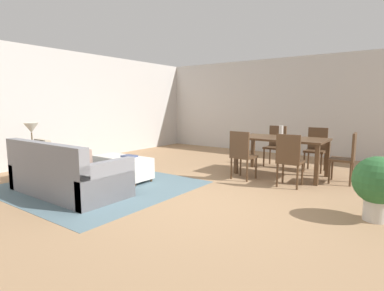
% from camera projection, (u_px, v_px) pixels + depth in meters
% --- Properties ---
extents(ground_plane, '(10.80, 10.80, 0.00)m').
position_uv_depth(ground_plane, '(203.00, 201.00, 4.57)').
color(ground_plane, '#9E7A56').
extents(wall_back, '(9.00, 0.12, 2.70)m').
position_uv_depth(wall_back, '(305.00, 106.00, 8.40)').
color(wall_back, beige).
rests_on(wall_back, ground_plane).
extents(wall_left, '(0.12, 11.00, 2.70)m').
position_uv_depth(wall_left, '(60.00, 107.00, 7.40)').
color(wall_left, beige).
rests_on(wall_left, ground_plane).
extents(area_rug, '(3.00, 2.80, 0.01)m').
position_uv_depth(area_rug, '(99.00, 185.00, 5.40)').
color(area_rug, slate).
rests_on(area_rug, ground_plane).
extents(couch, '(2.01, 0.96, 0.86)m').
position_uv_depth(couch, '(66.00, 176.00, 4.89)').
color(couch, gray).
rests_on(couch, ground_plane).
extents(ottoman_table, '(1.15, 0.51, 0.44)m').
position_uv_depth(ottoman_table, '(123.00, 167.00, 5.79)').
color(ottoman_table, silver).
rests_on(ottoman_table, ground_plane).
extents(side_table, '(0.40, 0.40, 0.55)m').
position_uv_depth(side_table, '(33.00, 157.00, 5.75)').
color(side_table, brown).
rests_on(side_table, ground_plane).
extents(table_lamp, '(0.26, 0.26, 0.52)m').
position_uv_depth(table_lamp, '(31.00, 129.00, 5.68)').
color(table_lamp, brown).
rests_on(table_lamp, side_table).
extents(dining_table, '(1.70, 0.92, 0.76)m').
position_uv_depth(dining_table, '(281.00, 142.00, 6.11)').
color(dining_table, '#513823').
rests_on(dining_table, ground_plane).
extents(dining_chair_near_left, '(0.43, 0.43, 0.92)m').
position_uv_depth(dining_chair_near_left, '(242.00, 152.00, 5.77)').
color(dining_chair_near_left, '#513823').
rests_on(dining_chair_near_left, ground_plane).
extents(dining_chair_near_right, '(0.42, 0.42, 0.92)m').
position_uv_depth(dining_chair_near_right, '(289.00, 157.00, 5.24)').
color(dining_chair_near_right, '#513823').
rests_on(dining_chair_near_right, ground_plane).
extents(dining_chair_far_left, '(0.41, 0.41, 0.92)m').
position_uv_depth(dining_chair_far_left, '(276.00, 143.00, 7.07)').
color(dining_chair_far_left, '#513823').
rests_on(dining_chair_far_left, ground_plane).
extents(dining_chair_far_right, '(0.41, 0.41, 0.92)m').
position_uv_depth(dining_chair_far_right, '(316.00, 147.00, 6.55)').
color(dining_chair_far_right, '#513823').
rests_on(dining_chair_far_right, ground_plane).
extents(dining_chair_head_east, '(0.43, 0.43, 0.92)m').
position_uv_depth(dining_chair_head_east, '(347.00, 155.00, 5.47)').
color(dining_chair_head_east, '#513823').
rests_on(dining_chair_head_east, ground_plane).
extents(vase_centerpiece, '(0.08, 0.08, 0.23)m').
position_uv_depth(vase_centerpiece, '(281.00, 132.00, 6.13)').
color(vase_centerpiece, silver).
rests_on(vase_centerpiece, dining_table).
extents(book_on_ottoman, '(0.27, 0.21, 0.03)m').
position_uv_depth(book_on_ottoman, '(129.00, 156.00, 5.74)').
color(book_on_ottoman, '#3F4C72').
rests_on(book_on_ottoman, ottoman_table).
extents(potted_plant, '(0.58, 0.58, 0.80)m').
position_uv_depth(potted_plant, '(378.00, 183.00, 3.73)').
color(potted_plant, beige).
rests_on(potted_plant, ground_plane).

